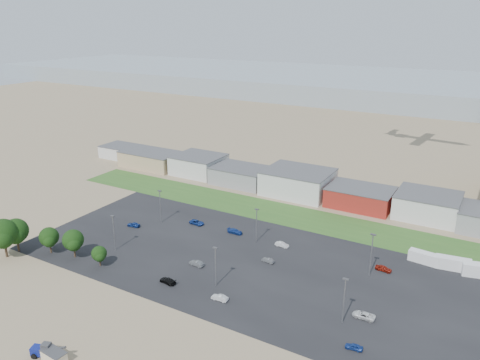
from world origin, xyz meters
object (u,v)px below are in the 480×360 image
Objects in this scene: telehandler at (43,350)px; parked_car_3 at (168,281)px; box_trailer_a at (424,258)px; parked_car_2 at (354,347)px; portable_shed at (54,357)px; parked_car_9 at (197,222)px; parked_car_7 at (268,260)px; parked_car_5 at (134,225)px; parked_car_6 at (235,231)px; tree_far_left at (3,236)px; parked_car_0 at (364,315)px; parked_car_8 at (384,268)px; parked_car_13 at (220,298)px; parked_car_11 at (282,245)px; parked_car_4 at (197,263)px.

parked_car_3 is at bearing 62.80° from telehandler.
box_trailer_a is 2.29× the size of parked_car_2.
parked_car_9 is at bearing 105.09° from portable_shed.
telehandler is 1.58× the size of parked_car_3.
box_trailer_a reaches higher than parked_car_7.
parked_car_5 is 29.72m from parked_car_6.
parked_car_5 is (15.34, 29.76, -5.11)m from tree_far_left.
parked_car_5 is at bearing 110.16° from parked_car_6.
parked_car_0 reaches higher than parked_car_9.
tree_far_left is 93.62m from parked_car_8.
box_trailer_a reaches higher than parked_car_13.
parked_car_0 is 1.19× the size of parked_car_5.
parked_car_2 is 0.87× the size of parked_car_13.
parked_car_3 is 0.95× the size of parked_car_9.
portable_shed reaches higher than parked_car_11.
telehandler is 54.04m from parked_car_7.
tree_far_left reaches higher than portable_shed.
parked_car_3 is (-42.33, -9.23, -0.02)m from parked_car_0.
parked_car_2 is at bearing -134.62° from parked_car_11.
telehandler is at bearing -120.32° from box_trailer_a.
parked_car_5 is at bearing -82.22° from parked_car_7.
box_trailer_a is at bearing -72.06° from parked_car_11.
telehandler is 1.75× the size of parked_car_8.
parked_car_0 is 41.25m from parked_car_4.
parked_car_4 is at bearing -177.95° from parked_car_6.
parked_car_4 is 24.33m from parked_car_9.
portable_shed reaches higher than parked_car_8.
telehandler reaches higher than parked_car_5.
parked_car_7 is at bearing 129.56° from parked_car_4.
tree_far_left is at bearing -144.85° from box_trailer_a.
parked_car_4 reaches higher than parked_car_11.
telehandler is at bearing 164.70° from parked_car_11.
portable_shed is 85.47m from box_trailer_a.
portable_shed is at bearing -166.69° from parked_car_9.
parked_car_5 is at bearing -118.28° from parked_car_13.
parked_car_3 reaches higher than parked_car_2.
parked_car_13 is (-1.52, -19.93, 0.07)m from parked_car_7.
box_trailer_a is 1.61× the size of parked_car_0.
portable_shed is at bearing -118.66° from box_trailer_a.
parked_car_0 is 1.04× the size of parked_car_6.
portable_shed is at bearing 150.41° from parked_car_8.
parked_car_2 is 0.72× the size of parked_car_9.
tree_far_left is at bearing -61.25° from parked_car_4.
parked_car_3 is 1.14× the size of parked_car_13.
portable_shed is at bearing 21.06° from parked_car_5.
parked_car_8 is 1.04× the size of parked_car_11.
parked_car_11 is (57.89, 39.82, -5.16)m from tree_far_left.
parked_car_11 is (-0.59, 9.33, 0.07)m from parked_car_7.
tree_far_left reaches higher than parked_car_11.
parked_car_3 is at bearing 178.94° from parked_car_6.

